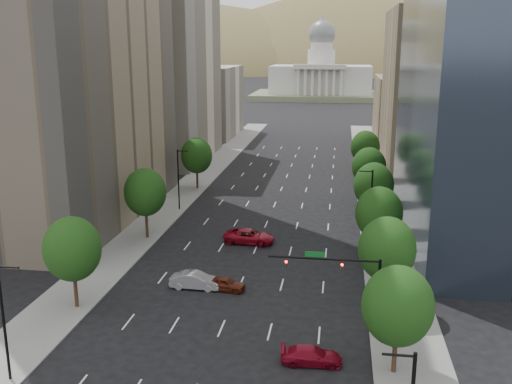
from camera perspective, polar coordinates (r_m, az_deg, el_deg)
The scene contains 25 objects.
sidewalk_left at distance 81.84m, azimuth -9.83°, elevation -2.61°, with size 6.00×200.00×0.15m, color slate.
sidewalk_right at distance 78.16m, azimuth 12.38°, elevation -3.55°, with size 6.00×200.00×0.15m, color slate.
midrise_cream_left at distance 122.42m, azimuth -8.20°, elevation 11.31°, with size 14.00×30.00×35.00m, color beige.
filler_left at distance 154.89m, azimuth -4.62°, elevation 8.85°, with size 14.00×26.00×18.00m, color beige.
parking_tan_right at distance 115.67m, azimuth 16.25°, elevation 9.48°, with size 14.00×30.00×30.00m, color #8C7759.
filler_right at distance 148.93m, azimuth 14.40°, elevation 7.85°, with size 14.00×26.00×16.00m, color #8C7759.
tree_right_0 at distance 43.54m, azimuth 13.75°, elevation -10.83°, with size 5.20×5.20×8.39m.
tree_right_1 at distance 53.56m, azimuth 12.74°, elevation -5.52°, with size 5.20×5.20×8.75m.
tree_right_2 at distance 65.00m, azimuth 11.99°, elevation -2.08°, with size 5.20×5.20×8.61m.
tree_right_3 at distance 76.51m, azimuth 11.49°, elevation 0.64°, with size 5.20×5.20×8.89m.
tree_right_4 at distance 90.25m, azimuth 11.04°, elevation 2.45°, with size 5.20×5.20×8.46m.
tree_right_5 at distance 105.91m, azimuth 10.69°, elevation 4.36°, with size 5.20×5.20×8.75m.
tree_left_0 at distance 54.89m, azimuth -17.60°, elevation -5.36°, with size 5.20×5.20×8.75m.
tree_left_1 at distance 72.51m, azimuth -10.83°, elevation -0.02°, with size 5.20×5.20×8.97m.
tree_left_2 at distance 96.91m, azimuth -5.85°, elevation 3.58°, with size 5.20×5.20×8.68m.
streetlight_rn at distance 71.90m, azimuth 11.19°, elevation -1.09°, with size 1.70×0.20×9.00m.
streetlight_ls at distance 45.31m, azimuth -23.50°, elevation -11.40°, with size 1.70×0.20×9.00m.
streetlight_ln at distance 84.65m, azimuth -7.60°, elevation 1.38°, with size 1.70×0.20×9.00m.
traffic_signal at distance 47.98m, azimuth 9.03°, elevation -8.45°, with size 9.12×0.40×7.38m.
capitol at distance 264.60m, azimuth 6.38°, elevation 10.96°, with size 60.00×40.00×35.20m.
foothills at distance 617.27m, azimuth 10.74°, elevation 8.34°, with size 720.00×413.00×263.00m.
car_red_near at distance 45.89m, azimuth 5.47°, elevation -15.71°, with size 1.90×4.67×1.36m, color maroon.
car_maroon at distance 57.94m, azimuth -3.06°, elevation -8.99°, with size 1.63×4.06×1.38m, color #48180C.
car_silver at distance 58.59m, azimuth -5.96°, elevation -8.63°, with size 1.76×5.04×1.66m, color #A2A2A7.
car_red_far at distance 70.97m, azimuth -0.66°, elevation -4.38°, with size 2.84×6.16×1.71m, color maroon.
Camera 1 is at (9.48, -14.30, 23.58)m, focal length 40.71 mm.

